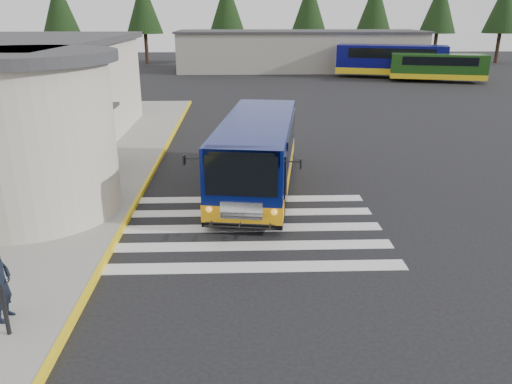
{
  "coord_description": "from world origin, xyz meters",
  "views": [
    {
      "loc": [
        -0.62,
        -14.2,
        5.94
      ],
      "look_at": [
        -0.16,
        -0.5,
        1.02
      ],
      "focal_mm": 35.0,
      "sensor_mm": 36.0,
      "label": 1
    }
  ],
  "objects_px": {
    "transit_bus": "(257,156)",
    "far_bus_b": "(438,66)",
    "pedestrian_a": "(1,284)",
    "bollard": "(5,311)",
    "far_bus_a": "(391,60)"
  },
  "relations": [
    {
      "from": "transit_bus",
      "to": "bollard",
      "type": "distance_m",
      "value": 10.07
    },
    {
      "from": "bollard",
      "to": "far_bus_b",
      "type": "height_order",
      "value": "far_bus_b"
    },
    {
      "from": "pedestrian_a",
      "to": "bollard",
      "type": "height_order",
      "value": "pedestrian_a"
    },
    {
      "from": "transit_bus",
      "to": "pedestrian_a",
      "type": "height_order",
      "value": "transit_bus"
    },
    {
      "from": "bollard",
      "to": "transit_bus",
      "type": "bearing_deg",
      "value": 59.75
    },
    {
      "from": "transit_bus",
      "to": "pedestrian_a",
      "type": "bearing_deg",
      "value": -114.99
    },
    {
      "from": "transit_bus",
      "to": "far_bus_b",
      "type": "bearing_deg",
      "value": 67.08
    },
    {
      "from": "pedestrian_a",
      "to": "far_bus_a",
      "type": "height_order",
      "value": "far_bus_a"
    },
    {
      "from": "far_bus_b",
      "to": "bollard",
      "type": "bearing_deg",
      "value": 163.58
    },
    {
      "from": "pedestrian_a",
      "to": "bollard",
      "type": "xyz_separation_m",
      "value": [
        0.27,
        -0.52,
        -0.26
      ]
    },
    {
      "from": "far_bus_a",
      "to": "pedestrian_a",
      "type": "bearing_deg",
      "value": 172.18
    },
    {
      "from": "transit_bus",
      "to": "far_bus_a",
      "type": "xyz_separation_m",
      "value": [
        14.11,
        32.28,
        0.52
      ]
    },
    {
      "from": "bollard",
      "to": "far_bus_a",
      "type": "bearing_deg",
      "value": 64.92
    },
    {
      "from": "far_bus_b",
      "to": "far_bus_a",
      "type": "bearing_deg",
      "value": 59.85
    },
    {
      "from": "transit_bus",
      "to": "far_bus_a",
      "type": "distance_m",
      "value": 35.23
    }
  ]
}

